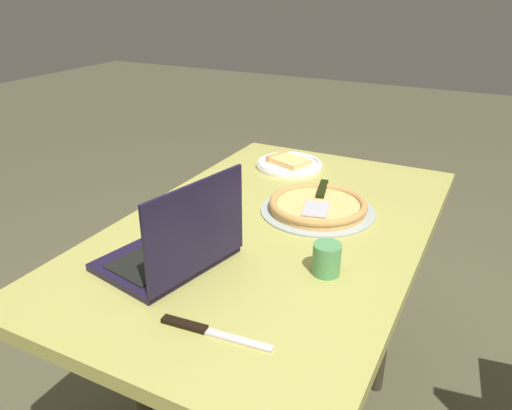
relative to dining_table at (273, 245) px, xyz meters
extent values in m
cube|color=#A7A550|center=(0.00, 0.00, 0.05)|extent=(1.32, 0.81, 0.04)
cylinder|color=#342F1E|center=(-0.29, -0.29, -0.32)|extent=(0.05, 0.05, 0.69)
cylinder|color=#342F1E|center=(0.29, -0.29, -0.32)|extent=(0.05, 0.05, 0.69)
cylinder|color=#342F1E|center=(-0.29, 0.29, -0.32)|extent=(0.05, 0.05, 0.69)
cube|color=black|center=(0.30, -0.15, 0.08)|extent=(0.34, 0.28, 0.02)
cube|color=black|center=(0.30, -0.15, 0.09)|extent=(0.29, 0.19, 0.00)
cube|color=black|center=(0.32, -0.04, 0.19)|extent=(0.30, 0.07, 0.22)
cube|color=#7FC3F4|center=(0.32, -0.04, 0.19)|extent=(0.27, 0.06, 0.19)
cylinder|color=white|center=(-0.45, -0.15, 0.07)|extent=(0.24, 0.24, 0.01)
torus|color=silver|center=(-0.45, -0.15, 0.08)|extent=(0.24, 0.24, 0.01)
cube|color=#F4BB69|center=(-0.45, -0.15, 0.09)|extent=(0.14, 0.16, 0.02)
cube|color=tan|center=(-0.48, -0.21, 0.09)|extent=(0.10, 0.05, 0.03)
cylinder|color=#9CAAA7|center=(-0.14, 0.08, 0.07)|extent=(0.34, 0.34, 0.01)
cylinder|color=#EBAE61|center=(-0.14, 0.08, 0.08)|extent=(0.28, 0.28, 0.02)
torus|color=#B88949|center=(-0.14, 0.08, 0.09)|extent=(0.29, 0.29, 0.02)
cube|color=#B6B7BF|center=(-0.09, 0.09, 0.10)|extent=(0.12, 0.09, 0.00)
cube|color=black|center=(-0.24, 0.06, 0.10)|extent=(0.13, 0.05, 0.01)
cube|color=beige|center=(0.48, 0.13, 0.07)|extent=(0.03, 0.18, 0.00)
cube|color=black|center=(0.49, 0.04, 0.07)|extent=(0.03, 0.10, 0.01)
cylinder|color=#509455|center=(0.17, 0.22, 0.10)|extent=(0.07, 0.07, 0.08)
cylinder|color=#531D12|center=(0.17, 0.22, 0.13)|extent=(0.06, 0.06, 0.00)
camera|label=1|loc=(1.14, 0.53, 0.70)|focal=34.86mm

